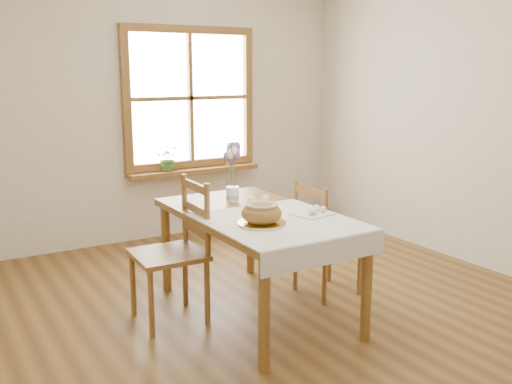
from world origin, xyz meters
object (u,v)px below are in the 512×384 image
Objects in this scene: dining_table at (256,224)px; chair_right at (328,238)px; bread_plate at (262,223)px; chair_left at (168,252)px; flower_vase at (233,195)px.

chair_right is (0.68, 0.04, -0.22)m from dining_table.
bread_plate is at bearing -115.27° from dining_table.
chair_right reaches higher than bread_plate.
chair_left is at bearing 130.42° from bread_plate.
dining_table is 1.60× the size of chair_left.
chair_right is (1.27, -0.16, -0.05)m from chair_left.
chair_left is 1.28m from chair_right.
flower_vase is (0.02, 0.38, 0.14)m from dining_table.
dining_table is at bearing -92.74° from flower_vase.
bread_plate is (-0.15, -0.32, 0.10)m from dining_table.
chair_right reaches higher than flower_vase.
flower_vase is (-0.66, 0.34, 0.36)m from chair_right.
chair_left is (-0.59, 0.20, -0.16)m from dining_table.
dining_table is 14.44× the size of flower_vase.
chair_right is 2.91× the size of bread_plate.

